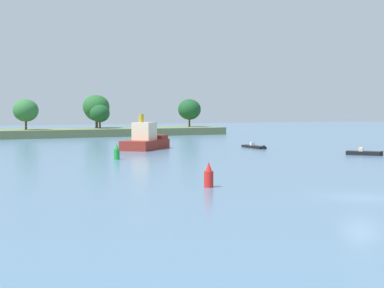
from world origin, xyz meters
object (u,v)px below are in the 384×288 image
at_px(channel_buoy_green, 117,153).
at_px(tugboat, 146,140).
at_px(fishing_skiff, 364,153).
at_px(channel_buoy_red, 209,176).
at_px(small_motorboat, 254,147).

bearing_deg(channel_buoy_green, tugboat, 54.85).
xyz_separation_m(fishing_skiff, channel_buoy_red, (-33.08, -16.77, 0.54)).
bearing_deg(fishing_skiff, tugboat, 130.09).
bearing_deg(tugboat, channel_buoy_red, -107.94).
distance_m(small_motorboat, tugboat, 16.55).
xyz_separation_m(tugboat, channel_buoy_red, (-13.11, -40.50, -0.53)).
bearing_deg(channel_buoy_red, channel_buoy_green, 83.78).
xyz_separation_m(tugboat, fishing_skiff, (19.97, -23.73, -1.07)).
height_order(fishing_skiff, channel_buoy_green, channel_buoy_green).
relative_size(small_motorboat, tugboat, 0.61).
distance_m(fishing_skiff, channel_buoy_green, 31.61).
distance_m(fishing_skiff, channel_buoy_red, 37.10).
relative_size(tugboat, channel_buoy_green, 5.13).
bearing_deg(tugboat, fishing_skiff, -49.91).
height_order(channel_buoy_red, channel_buoy_green, same).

